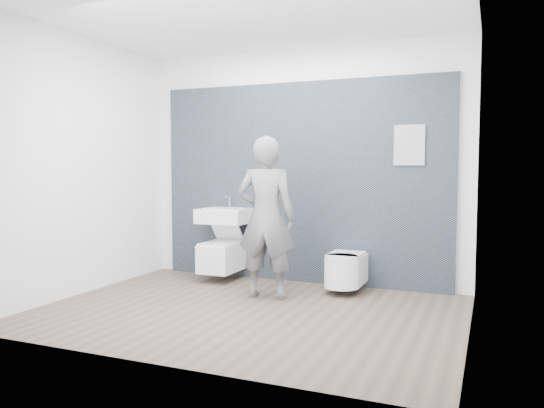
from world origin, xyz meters
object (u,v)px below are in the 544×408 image
at_px(toilet_square, 222,255).
at_px(visitor, 266,218).
at_px(toilet_rounded, 345,270).
at_px(washbasin, 224,215).

distance_m(toilet_square, visitor, 1.17).
xyz_separation_m(toilet_square, toilet_rounded, (1.56, -0.04, -0.05)).
relative_size(washbasin, visitor, 0.35).
distance_m(washbasin, visitor, 1.07).
bearing_deg(toilet_rounded, toilet_square, 178.53).
relative_size(toilet_rounded, visitor, 0.38).
relative_size(toilet_square, toilet_rounded, 1.07).
bearing_deg(washbasin, toilet_square, -90.00).
xyz_separation_m(washbasin, toilet_rounded, (1.56, -0.10, -0.54)).
bearing_deg(toilet_rounded, washbasin, 176.24).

